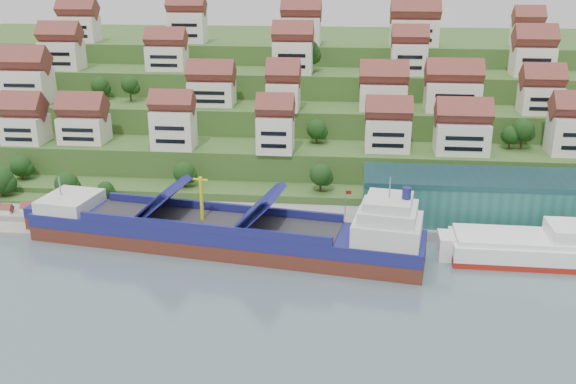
# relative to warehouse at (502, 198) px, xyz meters

# --- Properties ---
(ground) EXTENTS (300.00, 300.00, 0.00)m
(ground) POSITION_rel_warehouse_xyz_m (-52.00, -17.00, -7.20)
(ground) COLOR slate
(ground) RESTS_ON ground
(quay) EXTENTS (180.00, 14.00, 2.20)m
(quay) POSITION_rel_warehouse_xyz_m (-32.00, -2.00, -6.10)
(quay) COLOR gray
(quay) RESTS_ON ground
(pebble_beach) EXTENTS (45.00, 20.00, 1.00)m
(pebble_beach) POSITION_rel_warehouse_xyz_m (-110.00, -5.00, -6.70)
(pebble_beach) COLOR gray
(pebble_beach) RESTS_ON ground
(hillside) EXTENTS (260.00, 128.00, 31.00)m
(hillside) POSITION_rel_warehouse_xyz_m (-52.00, 86.55, 3.46)
(hillside) COLOR #2D4C1E
(hillside) RESTS_ON ground
(hillside_village) EXTENTS (158.34, 63.27, 29.52)m
(hillside_village) POSITION_rel_warehouse_xyz_m (-49.90, 43.67, 17.20)
(hillside_village) COLOR silver
(hillside_village) RESTS_ON ground
(hillside_trees) EXTENTS (140.33, 62.42, 30.85)m
(hillside_trees) POSITION_rel_warehouse_xyz_m (-64.03, 25.76, 8.82)
(hillside_trees) COLOR #1B4015
(hillside_trees) RESTS_ON ground
(warehouse) EXTENTS (60.00, 15.00, 10.00)m
(warehouse) POSITION_rel_warehouse_xyz_m (0.00, 0.00, 0.00)
(warehouse) COLOR #225E56
(warehouse) RESTS_ON quay
(flagpole) EXTENTS (1.28, 0.16, 8.00)m
(flagpole) POSITION_rel_warehouse_xyz_m (-33.89, -7.00, -0.32)
(flagpole) COLOR gray
(flagpole) RESTS_ON quay
(beach_huts) EXTENTS (14.40, 3.70, 2.20)m
(beach_huts) POSITION_rel_warehouse_xyz_m (-112.00, -6.25, -5.10)
(beach_huts) COLOR white
(beach_huts) RESTS_ON pebble_beach
(cargo_ship) EXTENTS (82.45, 25.13, 18.11)m
(cargo_ship) POSITION_rel_warehouse_xyz_m (-56.63, -16.73, -3.78)
(cargo_ship) COLOR #55251A
(cargo_ship) RESTS_ON ground
(second_ship) EXTENTS (29.80, 11.48, 8.59)m
(second_ship) POSITION_rel_warehouse_xyz_m (2.56, -16.07, -4.61)
(second_ship) COLOR maroon
(second_ship) RESTS_ON ground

